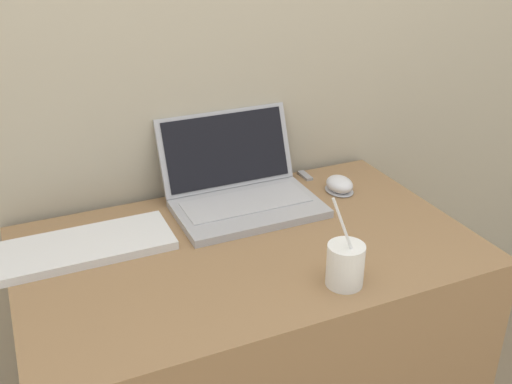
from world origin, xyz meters
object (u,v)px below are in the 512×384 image
Objects in this scene: external_keyboard at (85,246)px; usb_stick at (305,176)px; drink_cup at (345,264)px; computer_mouse at (339,185)px; laptop at (240,187)px.

usb_stick is (0.65, 0.15, -0.01)m from external_keyboard.
drink_cup is 0.44m from computer_mouse.
laptop is 3.97× the size of computer_mouse.
laptop is at bearing -161.16° from usb_stick.
computer_mouse is at bearing 60.13° from drink_cup.
external_keyboard is (-0.41, -0.07, -0.04)m from laptop.
external_keyboard is at bearing -177.58° from computer_mouse.
usb_stick is (0.18, 0.51, -0.04)m from drink_cup.
usb_stick is (-0.04, 0.12, -0.01)m from computer_mouse.
drink_cup is 0.54m from usb_stick.
drink_cup reaches higher than computer_mouse.
computer_mouse is at bearing -71.35° from usb_stick.
external_keyboard is at bearing -166.97° from usb_stick.
drink_cup reaches higher than external_keyboard.
external_keyboard is at bearing 142.90° from drink_cup.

